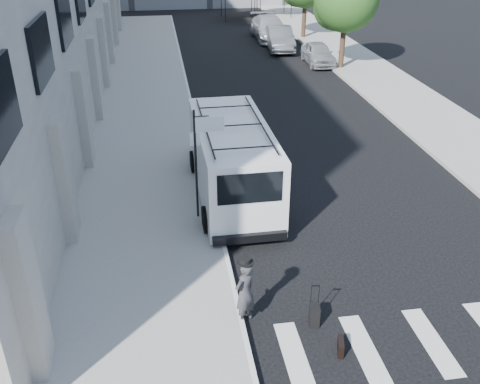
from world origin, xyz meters
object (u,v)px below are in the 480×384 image
object	(u,v)px
businessman	(245,292)
parked_car_b	(280,39)
suitcase	(314,314)
parked_car_a	(318,53)
cargo_van	(232,159)
parked_car_c	(269,28)
briefcase	(341,346)

from	to	relation	value
businessman	parked_car_b	world-z (taller)	businessman
suitcase	parked_car_a	bearing A→B (deg)	83.48
cargo_van	parked_car_a	size ratio (longest dim) A/B	1.77
parked_car_c	cargo_van	bearing A→B (deg)	-104.34
cargo_van	parked_car_c	bearing A→B (deg)	74.69
businessman	parked_car_b	distance (m)	28.15
businessman	parked_car_c	world-z (taller)	businessman
briefcase	cargo_van	bearing A→B (deg)	115.07
businessman	suitcase	distance (m)	1.74
cargo_van	parked_car_c	size ratio (longest dim) A/B	1.23
businessman	cargo_van	bearing A→B (deg)	-135.66
parked_car_a	parked_car_b	xyz separation A→B (m)	(-1.56, 4.20, 0.10)
briefcase	parked_car_b	xyz separation A→B (m)	(4.97, 28.64, 0.60)
suitcase	parked_car_a	size ratio (longest dim) A/B	0.25
suitcase	parked_car_b	bearing A→B (deg)	88.93
parked_car_a	parked_car_c	distance (m)	7.90
parked_car_b	businessman	bearing A→B (deg)	-99.46
parked_car_a	businessman	bearing A→B (deg)	-108.55
cargo_van	parked_car_c	xyz separation A→B (m)	(6.31, 24.44, -0.51)
cargo_van	suitcase	bearing A→B (deg)	-82.25
suitcase	cargo_van	xyz separation A→B (m)	(-1.02, 6.74, 1.07)
parked_car_c	briefcase	bearing A→B (deg)	-98.64
businessman	suitcase	world-z (taller)	businessman
businessman	parked_car_b	size ratio (longest dim) A/B	0.36
parked_car_b	suitcase	bearing A→B (deg)	-96.12
cargo_van	parked_car_c	world-z (taller)	cargo_van
briefcase	suitcase	bearing A→B (deg)	123.03
briefcase	parked_car_a	size ratio (longest dim) A/B	0.11
parked_car_a	briefcase	bearing A→B (deg)	-103.39
briefcase	cargo_van	size ratio (longest dim) A/B	0.06
briefcase	parked_car_b	size ratio (longest dim) A/B	0.09
parked_car_a	cargo_van	bearing A→B (deg)	-113.66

